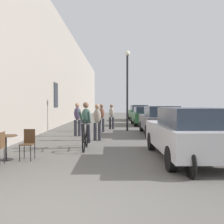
% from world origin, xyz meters
% --- Properties ---
extents(ground_plane, '(88.00, 88.00, 0.00)m').
position_xyz_m(ground_plane, '(0.00, 0.00, 0.00)').
color(ground_plane, '#5B5954').
extents(building_facade_left, '(0.54, 68.00, 8.29)m').
position_xyz_m(building_facade_left, '(-3.45, 14.00, 4.14)').
color(building_facade_left, gray).
rests_on(building_facade_left, ground_plane).
extents(cafe_table_mid, '(0.64, 0.64, 0.72)m').
position_xyz_m(cafe_table_mid, '(-2.28, 3.64, 0.52)').
color(cafe_table_mid, black).
rests_on(cafe_table_mid, ground_plane).
extents(cafe_chair_mid_toward_wall, '(0.40, 0.40, 0.89)m').
position_xyz_m(cafe_chair_mid_toward_wall, '(-1.65, 3.71, 0.52)').
color(cafe_chair_mid_toward_wall, black).
rests_on(cafe_chair_mid_toward_wall, ground_plane).
extents(cyclist_on_bicycle, '(0.52, 1.76, 1.74)m').
position_xyz_m(cyclist_on_bicycle, '(-0.16, 5.51, 0.81)').
color(cyclist_on_bicycle, black).
rests_on(cyclist_on_bicycle, ground_plane).
extents(pedestrian_near, '(0.36, 0.26, 1.64)m').
position_xyz_m(pedestrian_near, '(0.12, 7.57, 0.92)').
color(pedestrian_near, '#26262D').
rests_on(pedestrian_near, ground_plane).
extents(pedestrian_mid, '(0.37, 0.28, 1.70)m').
position_xyz_m(pedestrian_mid, '(-1.00, 9.10, 0.96)').
color(pedestrian_mid, '#26262D').
rests_on(pedestrian_mid, ground_plane).
extents(pedestrian_far, '(0.36, 0.28, 1.64)m').
position_xyz_m(pedestrian_far, '(0.14, 11.04, 0.92)').
color(pedestrian_far, '#26262D').
rests_on(pedestrian_far, ground_plane).
extents(pedestrian_furthest, '(0.34, 0.24, 1.62)m').
position_xyz_m(pedestrian_furthest, '(0.70, 12.75, 0.91)').
color(pedestrian_furthest, '#26262D').
rests_on(pedestrian_furthest, ground_plane).
extents(street_lamp, '(0.32, 0.32, 4.90)m').
position_xyz_m(street_lamp, '(1.68, 11.72, 3.11)').
color(street_lamp, black).
rests_on(street_lamp, ground_plane).
extents(parked_car_nearest, '(1.90, 4.35, 1.53)m').
position_xyz_m(parked_car_nearest, '(3.06, 3.74, 0.80)').
color(parked_car_nearest, '#B7B7BC').
rests_on(parked_car_nearest, ground_plane).
extents(parked_car_second, '(1.84, 4.32, 1.53)m').
position_xyz_m(parked_car_second, '(3.33, 9.84, 0.79)').
color(parked_car_second, '#595960').
rests_on(parked_car_second, ground_plane).
extents(parked_car_third, '(1.74, 4.05, 1.44)m').
position_xyz_m(parked_car_third, '(3.16, 15.86, 0.74)').
color(parked_car_third, '#23512D').
rests_on(parked_car_third, ground_plane).
extents(parked_car_fourth, '(1.91, 4.38, 1.55)m').
position_xyz_m(parked_car_fourth, '(3.33, 21.64, 0.80)').
color(parked_car_fourth, '#23512D').
rests_on(parked_car_fourth, ground_plane).
extents(parked_motorcycle, '(0.62, 2.15, 0.92)m').
position_xyz_m(parked_motorcycle, '(2.58, 2.63, 0.40)').
color(parked_motorcycle, black).
rests_on(parked_motorcycle, ground_plane).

